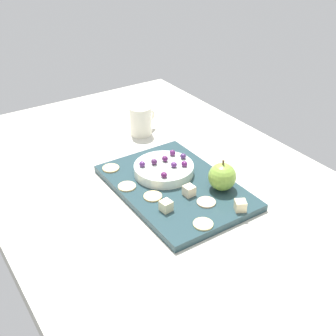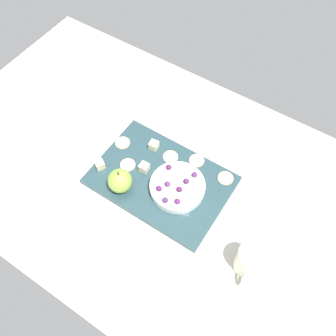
{
  "view_description": "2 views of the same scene",
  "coord_description": "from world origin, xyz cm",
  "views": [
    {
      "loc": [
        -72.06,
        49.9,
        65.25
      ],
      "look_at": [
        2.77,
        0.29,
        10.33
      ],
      "focal_mm": 45.94,
      "sensor_mm": 36.0,
      "label": 1
    },
    {
      "loc": [
        31.74,
        -44.14,
        97.88
      ],
      "look_at": [
        1.85,
        1.75,
        9.23
      ],
      "focal_mm": 39.92,
      "sensor_mm": 36.0,
      "label": 2
    }
  ],
  "objects": [
    {
      "name": "table",
      "position": [
        0.0,
        0.0,
        2.18
      ],
      "size": [
        142.54,
        83.07,
        4.36
      ],
      "primitive_type": "cube",
      "color": "#BBB9AA",
      "rests_on": "ground"
    },
    {
      "name": "platter",
      "position": [
        1.1,
        -0.71,
        5.26
      ],
      "size": [
        38.15,
        26.13,
        1.8
      ],
      "primitive_type": "cube",
      "color": "#243D43",
      "rests_on": "table"
    },
    {
      "name": "serving_dish",
      "position": [
        6.79,
        -1.08,
        7.43
      ],
      "size": [
        15.38,
        15.38,
        2.53
      ],
      "primitive_type": "cylinder",
      "color": "silver",
      "rests_on": "platter"
    },
    {
      "name": "apple_whole",
      "position": [
        -6.77,
        -9.05,
        9.57
      ],
      "size": [
        6.82,
        6.82,
        6.82
      ],
      "primitive_type": "sphere",
      "color": "#83AB3E",
      "rests_on": "platter"
    },
    {
      "name": "apple_stem",
      "position": [
        -6.77,
        -9.05,
        13.58
      ],
      "size": [
        0.5,
        0.5,
        1.2
      ],
      "primitive_type": "cylinder",
      "color": "brown",
      "rests_on": "apple_whole"
    },
    {
      "name": "cheese_cube_0",
      "position": [
        -6.63,
        7.06,
        7.39
      ],
      "size": [
        2.72,
        2.72,
        2.46
      ],
      "primitive_type": "cube",
      "rotation": [
        0.0,
        0.0,
        0.11
      ],
      "color": "beige",
      "rests_on": "platter"
    },
    {
      "name": "cheese_cube_1",
      "position": [
        -15.84,
        -7.02,
        7.39
      ],
      "size": [
        3.32,
        3.32,
        2.46
      ],
      "primitive_type": "cube",
      "rotation": [
        0.0,
        0.0,
        1.08
      ],
      "color": "beige",
      "rests_on": "platter"
    },
    {
      "name": "cheese_cube_2",
      "position": [
        -4.61,
        -0.82,
        7.39
      ],
      "size": [
        2.59,
        2.59,
        2.46
      ],
      "primitive_type": "cube",
      "rotation": [
        0.0,
        0.0,
        0.05
      ],
      "color": "beige",
      "rests_on": "platter"
    },
    {
      "name": "cracker_0",
      "position": [
        16.42,
        9.28,
        6.36
      ],
      "size": [
        4.42,
        4.42,
        0.4
      ],
      "primitive_type": "cylinder",
      "color": "#DCBD7B",
      "rests_on": "platter"
    },
    {
      "name": "cracker_1",
      "position": [
        -0.59,
        6.84,
        6.36
      ],
      "size": [
        4.42,
        4.42,
        0.4
      ],
      "primitive_type": "cylinder",
      "color": "#E1BB7C",
      "rests_on": "platter"
    },
    {
      "name": "cracker_2",
      "position": [
        -15.44,
        3.23,
        6.36
      ],
      "size": [
        4.42,
        4.42,
        0.4
      ],
      "primitive_type": "cylinder",
      "color": "#D7C683",
      "rests_on": "platter"
    },
    {
      "name": "cracker_3",
      "position": [
        -9.46,
        -2.29,
        6.36
      ],
      "size": [
        4.42,
        4.42,
        0.4
      ],
      "primitive_type": "cylinder",
      "color": "#D4B58C",
      "rests_on": "platter"
    },
    {
      "name": "cracker_4",
      "position": [
        6.52,
        9.91,
        6.36
      ],
      "size": [
        4.42,
        4.42,
        0.4
      ],
      "primitive_type": "cylinder",
      "color": "#E3C488",
      "rests_on": "platter"
    },
    {
      "name": "grape_0",
      "position": [
        4.57,
        -2.7,
        9.4
      ],
      "size": [
        1.7,
        1.53,
        1.4
      ],
      "primitive_type": "ellipsoid",
      "color": "#502562",
      "rests_on": "serving_dish"
    },
    {
      "name": "grape_1",
      "position": [
        8.2,
        -2.37,
        9.48
      ],
      "size": [
        1.7,
        1.53,
        1.57
      ],
      "primitive_type": "ellipsoid",
      "color": "#4F1A4D",
      "rests_on": "serving_dish"
    },
    {
      "name": "grape_2",
      "position": [
        3.41,
        -5.13,
        9.41
      ],
      "size": [
        1.7,
        1.53,
        1.43
      ],
      "primitive_type": "ellipsoid",
      "color": "#551A56",
      "rests_on": "serving_dish"
    },
    {
      "name": "grape_3",
      "position": [
        1.94,
        2.01,
        9.39
      ],
      "size": [
        1.7,
        1.53,
        1.39
      ],
      "primitive_type": "ellipsoid",
      "color": "#51184A",
      "rests_on": "serving_dish"
    },
    {
      "name": "grape_4",
      "position": [
        8.41,
        0.8,
        9.48
      ],
      "size": [
        1.7,
        1.53,
        1.57
      ],
      "primitive_type": "ellipsoid",
      "color": "#48214B",
      "rests_on": "serving_dish"
    },
    {
      "name": "grape_5",
      "position": [
        9.68,
        -5.71,
        9.49
      ],
      "size": [
        1.7,
        1.53,
        1.58
      ],
      "primitive_type": "ellipsoid",
      "color": "#58205A",
      "rests_on": "serving_dish"
    },
    {
      "name": "grape_6",
      "position": [
        9.23,
        3.87,
        9.42
      ],
      "size": [
        1.7,
        1.53,
        1.45
      ],
      "primitive_type": "ellipsoid",
      "color": "#4E2462",
      "rests_on": "serving_dish"
    },
    {
      "name": "grape_7",
      "position": [
        6.77,
        -7.11,
        9.42
      ],
      "size": [
        1.7,
        1.53,
        1.45
      ],
      "primitive_type": "ellipsoid",
      "color": "#432558",
      "rests_on": "serving_dish"
    },
    {
      "name": "cup",
      "position": [
        32.7,
        -9.54,
        8.85
      ],
      "size": [
        6.63,
        9.61,
        8.96
      ],
      "color": "white",
      "rests_on": "table"
    }
  ]
}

